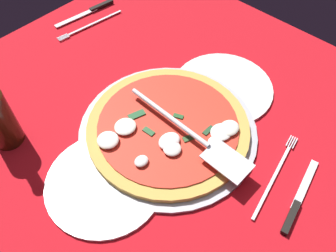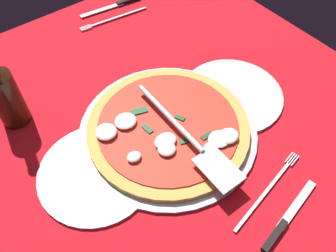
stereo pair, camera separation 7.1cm
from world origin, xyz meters
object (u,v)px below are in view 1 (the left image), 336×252
(pizza, at_px, (168,128))
(dinner_plate_right, at_px, (105,183))
(place_setting_near, at_px, (90,19))
(place_setting_far, at_px, (286,190))
(dinner_plate_left, at_px, (223,88))
(pizza_server, at_px, (192,134))

(pizza, bearing_deg, dinner_plate_right, -1.74)
(place_setting_near, distance_m, place_setting_far, 0.68)
(dinner_plate_left, height_order, dinner_plate_right, same)
(dinner_plate_right, height_order, pizza_server, pizza_server)
(dinner_plate_right, distance_m, place_setting_far, 0.34)
(dinner_plate_left, xyz_separation_m, place_setting_near, (0.04, -0.43, -0.00))
(dinner_plate_left, xyz_separation_m, pizza, (0.18, -0.01, 0.01))
(pizza, bearing_deg, place_setting_near, -108.30)
(dinner_plate_right, bearing_deg, pizza, 178.26)
(dinner_plate_right, bearing_deg, dinner_plate_left, 178.00)
(pizza, bearing_deg, pizza_server, 96.31)
(dinner_plate_right, distance_m, pizza_server, 0.19)
(dinner_plate_left, height_order, place_setting_far, place_setting_far)
(dinner_plate_left, bearing_deg, place_setting_near, -85.00)
(dinner_plate_left, distance_m, pizza, 0.18)
(dinner_plate_left, relative_size, pizza_server, 0.77)
(pizza_server, xyz_separation_m, place_setting_near, (-0.13, -0.48, -0.04))
(dinner_plate_left, relative_size, place_setting_near, 1.07)
(pizza_server, distance_m, place_setting_near, 0.50)
(pizza, bearing_deg, place_setting_far, 101.64)
(dinner_plate_left, distance_m, place_setting_near, 0.43)
(dinner_plate_right, xyz_separation_m, pizza_server, (-0.17, 0.06, 0.04))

